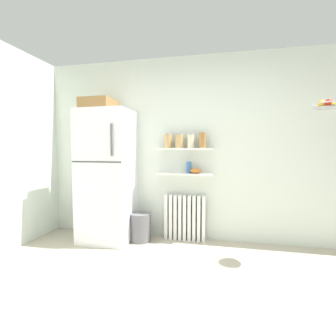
{
  "coord_description": "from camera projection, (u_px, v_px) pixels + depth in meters",
  "views": [
    {
      "loc": [
        0.43,
        -1.56,
        1.28
      ],
      "look_at": [
        -0.27,
        1.6,
        1.05
      ],
      "focal_mm": 26.69,
      "sensor_mm": 36.0,
      "label": 1
    }
  ],
  "objects": [
    {
      "name": "storage_jar_3",
      "position": [
        202.0,
        140.0,
        3.41
      ],
      "size": [
        0.1,
        0.1,
        0.23
      ],
      "color": "olive",
      "rests_on": "wall_shelf_upper"
    },
    {
      "name": "storage_jar_1",
      "position": [
        179.0,
        141.0,
        3.48
      ],
      "size": [
        0.12,
        0.12,
        0.2
      ],
      "color": "tan",
      "rests_on": "wall_shelf_upper"
    },
    {
      "name": "back_wall",
      "position": [
        193.0,
        149.0,
        3.6
      ],
      "size": [
        7.04,
        0.1,
        2.6
      ],
      "primitive_type": "cube",
      "color": "silver",
      "rests_on": "ground_plane"
    },
    {
      "name": "wall_shelf_upper",
      "position": [
        185.0,
        149.0,
        3.47
      ],
      "size": [
        0.78,
        0.22,
        0.02
      ],
      "primitive_type": "cube",
      "color": "white"
    },
    {
      "name": "storage_jar_2",
      "position": [
        191.0,
        141.0,
        3.44
      ],
      "size": [
        0.1,
        0.1,
        0.2
      ],
      "color": "beige",
      "rests_on": "wall_shelf_upper"
    },
    {
      "name": "trash_bin",
      "position": [
        141.0,
        227.0,
        3.51
      ],
      "size": [
        0.29,
        0.29,
        0.4
      ],
      "primitive_type": "cylinder",
      "color": "slate",
      "rests_on": "ground_plane"
    },
    {
      "name": "wall_shelf_lower",
      "position": [
        185.0,
        174.0,
        3.49
      ],
      "size": [
        0.78,
        0.22,
        0.02
      ],
      "primitive_type": "cube",
      "color": "white"
    },
    {
      "name": "hanging_fruit_basket",
      "position": [
        326.0,
        104.0,
        2.66
      ],
      "size": [
        0.31,
        0.31,
        0.09
      ],
      "color": "#B2B2B7"
    },
    {
      "name": "storage_jar_0",
      "position": [
        168.0,
        141.0,
        3.51
      ],
      "size": [
        0.11,
        0.11,
        0.21
      ],
      "color": "tan",
      "rests_on": "wall_shelf_upper"
    },
    {
      "name": "shelf_bowl",
      "position": [
        196.0,
        171.0,
        3.46
      ],
      "size": [
        0.16,
        0.16,
        0.07
      ],
      "primitive_type": "ellipsoid",
      "color": "orange",
      "rests_on": "wall_shelf_lower"
    },
    {
      "name": "refrigerator",
      "position": [
        107.0,
        174.0,
        3.52
      ],
      "size": [
        0.71,
        0.67,
        1.99
      ],
      "color": "silver",
      "rests_on": "ground_plane"
    },
    {
      "name": "radiator",
      "position": [
        185.0,
        217.0,
        3.57
      ],
      "size": [
        0.58,
        0.12,
        0.64
      ],
      "color": "white",
      "rests_on": "ground_plane"
    },
    {
      "name": "vase",
      "position": [
        189.0,
        167.0,
        3.47
      ],
      "size": [
        0.07,
        0.07,
        0.16
      ],
      "primitive_type": "cylinder",
      "color": "#38609E",
      "rests_on": "wall_shelf_lower"
    },
    {
      "name": "ground_plane",
      "position": [
        171.0,
        297.0,
        2.19
      ],
      "size": [
        7.04,
        7.04,
        0.0
      ],
      "primitive_type": "plane",
      "color": "#B2A893"
    }
  ]
}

